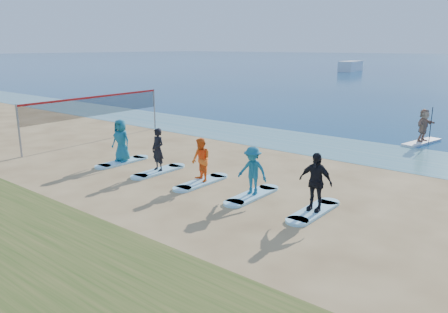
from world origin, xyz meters
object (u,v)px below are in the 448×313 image
Objects in this scene: surfboard_2 at (201,182)px; student_3 at (253,171)px; boat_offshore_a at (350,71)px; surfboard_1 at (159,171)px; student_4 at (315,182)px; paddleboard at (422,142)px; surfboard_0 at (122,162)px; surfboard_3 at (252,195)px; surfboard_4 at (314,211)px; student_0 at (121,140)px; volleyball_net at (96,106)px; student_2 at (201,160)px; paddleboarder at (424,125)px; student_1 at (158,150)px.

student_3 is at bearing 0.00° from surfboard_2.
student_3 is at bearing -74.63° from boat_offshore_a.
student_4 is at bearing 0.00° from surfboard_1.
boat_offshore_a is 4.64× the size of student_3.
surfboard_0 is at bearing -113.81° from paddleboard.
surfboard_3 is 1.30× the size of student_3.
surfboard_4 is at bearing 0.00° from surfboard_0.
student_4 is (2.39, 0.00, 0.08)m from student_3.
student_3 is (7.18, 0.00, 0.89)m from surfboard_0.
boat_offshore_a is at bearing 97.02° from student_0.
surfboard_4 is at bearing -8.54° from volleyball_net.
paddleboard is at bearing 36.83° from volleyball_net.
surfboard_1 is (2.39, 0.00, -0.99)m from student_0.
student_0 is 4.79m from student_2.
volleyball_net is 17.75m from paddleboarder.
surfboard_2 is (4.79, 0.00, -0.99)m from student_0.
surfboard_1 is 1.18× the size of student_4.
surfboard_3 is (4.79, 0.00, 0.00)m from surfboard_1.
student_4 reaches higher than surfboard_0.
paddleboarder is (14.18, 10.62, -0.91)m from volleyball_net.
volleyball_net is at bearing 156.09° from surfboard_0.
boat_offshore_a is 4.45× the size of student_1.
surfboard_1 is 1.00× the size of surfboard_2.
paddleboard is 14.53m from surfboard_1.
student_4 is (7.18, 0.00, 0.05)m from student_1.
student_1 is 0.80× the size of surfboard_3.
surfboard_0 is 1.24× the size of student_1.
student_1 is at bearing 180.00° from surfboard_3.
student_3 is (4.79, 0.00, 0.89)m from surfboard_1.
student_1 is at bearing 173.52° from student_3.
student_0 is 7.25m from surfboard_3.
student_1 is at bearing -9.32° from student_0.
student_2 is at bearing -9.32° from student_0.
student_2 is 0.98× the size of student_3.
paddleboard reaches higher than surfboard_0.
paddleboard is at bearing 61.71° from surfboard_1.
student_2 is (-4.49, -12.80, 0.86)m from paddleboard.
paddleboard is 15.81m from surfboard_0.
volleyball_net is at bearing -131.03° from paddleboard.
student_4 reaches higher than student_2.
surfboard_1 is 4.87m from student_3.
student_4 reaches higher than surfboard_2.
paddleboard is at bearing -69.30° from boat_offshore_a.
student_0 is (0.00, 0.00, 0.99)m from surfboard_0.
student_0 is 1.01× the size of student_4.
surfboard_3 is at bearing 0.00° from surfboard_0.
surfboard_0 and surfboard_2 have the same top height.
surfboard_0 is (4.90, -2.17, -1.86)m from volleyball_net.
student_1 is 0.95× the size of student_4.
volleyball_net is 4.12× the size of surfboard_2.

